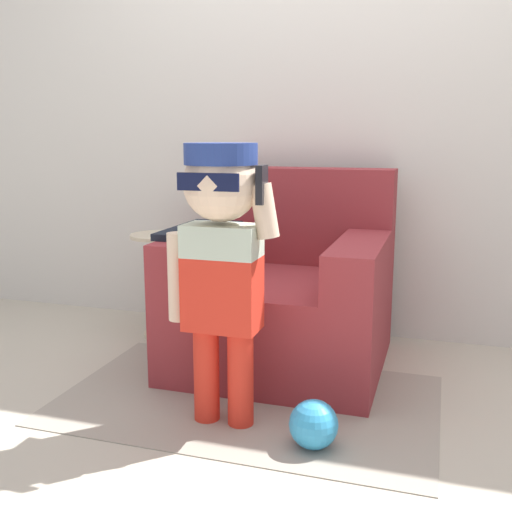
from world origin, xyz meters
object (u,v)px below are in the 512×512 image
at_px(side_table, 160,276).
at_px(toy_ball, 314,424).
at_px(armchair, 284,294).
at_px(person_child, 221,242).

relative_size(side_table, toy_ball, 3.25).
distance_m(armchair, side_table, 0.72).
xyz_separation_m(armchair, person_child, (-0.05, -0.68, 0.36)).
height_order(person_child, toy_ball, person_child).
distance_m(side_table, toy_ball, 1.38).
bearing_deg(armchair, person_child, -94.37).
bearing_deg(toy_ball, person_child, 166.96).
distance_m(person_child, toy_ball, 0.70).
bearing_deg(person_child, armchair, 85.63).
distance_m(armchair, person_child, 0.77).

